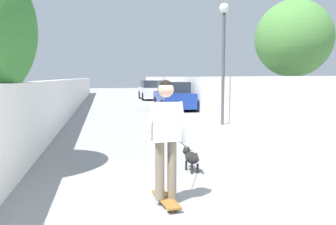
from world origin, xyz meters
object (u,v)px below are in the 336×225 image
Objects in this scene: tree_right_mid at (293,39)px; car_far at (151,91)px; dog at (191,157)px; skateboard at (166,199)px; lamp_post at (224,43)px; car_near at (173,97)px; person_skateboarder at (166,130)px.

tree_right_mid is 1.08× the size of car_far.
skateboard is at bearing 154.17° from dog.
lamp_post reaches higher than car_far.
lamp_post is 5.51× the size of skateboard.
skateboard is at bearing 168.07° from car_near.
tree_right_mid is at bearing -45.30° from dog.
car_far is at bearing -5.89° from dog.
dog is 21.59m from car_far.
tree_right_mid reaches higher than dog.
car_far is (21.47, -2.22, 0.44)m from dog.
skateboard is (-6.44, 5.65, -3.05)m from tree_right_mid.
person_skateboarder is at bearing 168.07° from car_near.
dog is (-4.82, 4.87, -2.84)m from tree_right_mid.
tree_right_mid is 5.42× the size of skateboard.
person_skateboarder is 0.86× the size of dog.
skateboard is at bearing 138.71° from tree_right_mid.
person_skateboarder is at bearing 172.60° from car_far.
tree_right_mid reaches higher than car_far.
skateboard is 0.21× the size of car_near.
lamp_post is 1.15× the size of car_near.
tree_right_mid is 8.54m from car_near.
tree_right_mid reaches higher than skateboard.
car_far is at bearing -7.40° from person_skateboarder.
tree_right_mid is 0.98× the size of lamp_post.
person_skateboarder reaches higher than skateboard.
car_far reaches higher than dog.
lamp_post is at bearing -24.85° from person_skateboarder.
lamp_post reaches higher than car_near.
lamp_post is at bearing -177.76° from car_far.
car_far is (16.65, 2.65, -2.40)m from tree_right_mid.
car_far is (15.32, 0.60, -2.36)m from lamp_post.
tree_right_mid is 17.03m from car_far.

